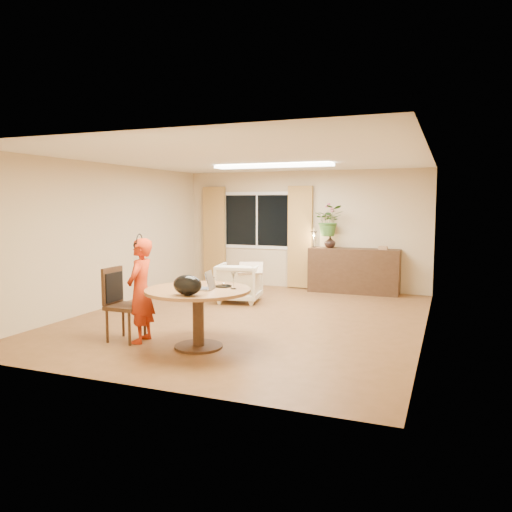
{
  "coord_description": "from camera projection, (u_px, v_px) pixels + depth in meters",
  "views": [
    {
      "loc": [
        3.06,
        -7.44,
        1.88
      ],
      "look_at": [
        0.22,
        -0.2,
        1.06
      ],
      "focal_mm": 35.0,
      "sensor_mm": 36.0,
      "label": 1
    }
  ],
  "objects": [
    {
      "name": "wall_right",
      "position": [
        427.0,
        245.0,
        7.06
      ],
      "size": [
        0.0,
        6.5,
        6.5
      ],
      "primitive_type": "plane",
      "rotation": [
        1.57,
        0.0,
        -1.57
      ],
      "color": "tan",
      "rests_on": "floor"
    },
    {
      "name": "wall_left",
      "position": [
        108.0,
        236.0,
        9.06
      ],
      "size": [
        0.0,
        6.5,
        6.5
      ],
      "primitive_type": "plane",
      "rotation": [
        1.57,
        0.0,
        1.57
      ],
      "color": "tan",
      "rests_on": "floor"
    },
    {
      "name": "bouquet",
      "position": [
        329.0,
        221.0,
        10.59
      ],
      "size": [
        0.7,
        0.64,
        0.66
      ],
      "primitive_type": "imported",
      "rotation": [
        0.0,
        0.0,
        0.23
      ],
      "color": "#396927",
      "rests_on": "vase"
    },
    {
      "name": "handbag",
      "position": [
        187.0,
        285.0,
        6.0
      ],
      "size": [
        0.39,
        0.24,
        0.25
      ],
      "primitive_type": null,
      "rotation": [
        0.0,
        0.0,
        -0.06
      ],
      "color": "black",
      "rests_on": "dining_table"
    },
    {
      "name": "window",
      "position": [
        257.0,
        220.0,
        11.43
      ],
      "size": [
        1.7,
        0.03,
        1.3
      ],
      "color": "white",
      "rests_on": "wall_back"
    },
    {
      "name": "floor",
      "position": [
        248.0,
        319.0,
        8.2
      ],
      "size": [
        6.5,
        6.5,
        0.0
      ],
      "primitive_type": "plane",
      "color": "brown",
      "rests_on": "ground"
    },
    {
      "name": "armchair",
      "position": [
        239.0,
        283.0,
        9.57
      ],
      "size": [
        0.92,
        0.94,
        0.74
      ],
      "primitive_type": "imported",
      "rotation": [
        0.0,
        0.0,
        3.31
      ],
      "color": "beige",
      "rests_on": "floor"
    },
    {
      "name": "ceiling_panel",
      "position": [
        273.0,
        166.0,
        9.04
      ],
      "size": [
        2.2,
        0.35,
        0.05
      ],
      "primitive_type": "cube",
      "color": "white",
      "rests_on": "ceiling"
    },
    {
      "name": "throw",
      "position": [
        251.0,
        264.0,
        9.35
      ],
      "size": [
        0.61,
        0.67,
        0.03
      ],
      "primitive_type": null,
      "rotation": [
        0.0,
        0.0,
        0.34
      ],
      "color": "beige",
      "rests_on": "armchair"
    },
    {
      "name": "laptop",
      "position": [
        197.0,
        280.0,
        6.42
      ],
      "size": [
        0.41,
        0.31,
        0.25
      ],
      "primitive_type": null,
      "rotation": [
        0.0,
        0.0,
        0.17
      ],
      "color": "#B7B7BC",
      "rests_on": "dining_table"
    },
    {
      "name": "curtain_left",
      "position": [
        215.0,
        235.0,
        11.78
      ],
      "size": [
        0.55,
        0.08,
        2.25
      ],
      "primitive_type": "cube",
      "color": "olive",
      "rests_on": "wall_back"
    },
    {
      "name": "vase",
      "position": [
        330.0,
        242.0,
        10.63
      ],
      "size": [
        0.28,
        0.28,
        0.25
      ],
      "primitive_type": "imported",
      "rotation": [
        0.0,
        0.0,
        -0.2
      ],
      "color": "black",
      "rests_on": "sideboard"
    },
    {
      "name": "wine_glass",
      "position": [
        233.0,
        281.0,
        6.44
      ],
      "size": [
        0.09,
        0.09,
        0.22
      ],
      "primitive_type": null,
      "rotation": [
        0.0,
        0.0,
        0.17
      ],
      "color": "white",
      "rests_on": "dining_table"
    },
    {
      "name": "sideboard",
      "position": [
        354.0,
        271.0,
        10.51
      ],
      "size": [
        1.89,
        0.46,
        0.94
      ],
      "primitive_type": "cube",
      "color": "#321E10",
      "rests_on": "floor"
    },
    {
      "name": "book_stack",
      "position": [
        383.0,
        248.0,
        10.24
      ],
      "size": [
        0.2,
        0.15,
        0.08
      ],
      "primitive_type": null,
      "rotation": [
        0.0,
        0.0,
        0.08
      ],
      "color": "#865C44",
      "rests_on": "sideboard"
    },
    {
      "name": "tumbler",
      "position": [
        213.0,
        281.0,
        6.73
      ],
      "size": [
        0.08,
        0.08,
        0.11
      ],
      "primitive_type": null,
      "rotation": [
        0.0,
        0.0,
        0.1
      ],
      "color": "white",
      "rests_on": "dining_table"
    },
    {
      "name": "curtain_right",
      "position": [
        300.0,
        237.0,
        11.01
      ],
      "size": [
        0.55,
        0.08,
        2.25
      ],
      "primitive_type": "cube",
      "color": "olive",
      "rests_on": "wall_back"
    },
    {
      "name": "wall_back",
      "position": [
        303.0,
        230.0,
        11.07
      ],
      "size": [
        5.5,
        0.0,
        5.5
      ],
      "primitive_type": "plane",
      "rotation": [
        1.57,
        0.0,
        0.0
      ],
      "color": "tan",
      "rests_on": "floor"
    },
    {
      "name": "child",
      "position": [
        141.0,
        290.0,
        6.76
      ],
      "size": [
        0.57,
        0.42,
        1.42
      ],
      "primitive_type": "imported",
      "rotation": [
        0.0,
        0.0,
        -1.4
      ],
      "color": "red",
      "rests_on": "floor"
    },
    {
      "name": "pot_lid",
      "position": [
        224.0,
        286.0,
        6.62
      ],
      "size": [
        0.27,
        0.27,
        0.04
      ],
      "primitive_type": null,
      "rotation": [
        0.0,
        0.0,
        0.27
      ],
      "color": "white",
      "rests_on": "dining_table"
    },
    {
      "name": "dining_chair",
      "position": [
        126.0,
        305.0,
        6.82
      ],
      "size": [
        0.49,
        0.44,
        1.01
      ],
      "primitive_type": null,
      "rotation": [
        0.0,
        0.0,
        0.0
      ],
      "color": "#321E10",
      "rests_on": "floor"
    },
    {
      "name": "dining_table",
      "position": [
        198.0,
        301.0,
        6.48
      ],
      "size": [
        1.37,
        1.37,
        0.78
      ],
      "color": "brown",
      "rests_on": "floor"
    },
    {
      "name": "ceiling",
      "position": [
        248.0,
        158.0,
        7.92
      ],
      "size": [
        6.5,
        6.5,
        0.0
      ],
      "primitive_type": "plane",
      "rotation": [
        3.14,
        0.0,
        0.0
      ],
      "color": "white",
      "rests_on": "wall_back"
    },
    {
      "name": "desk_lamp",
      "position": [
        314.0,
        239.0,
        10.7
      ],
      "size": [
        0.17,
        0.17,
        0.37
      ],
      "primitive_type": null,
      "rotation": [
        0.0,
        0.0,
        -0.13
      ],
      "color": "black",
      "rests_on": "sideboard"
    }
  ]
}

